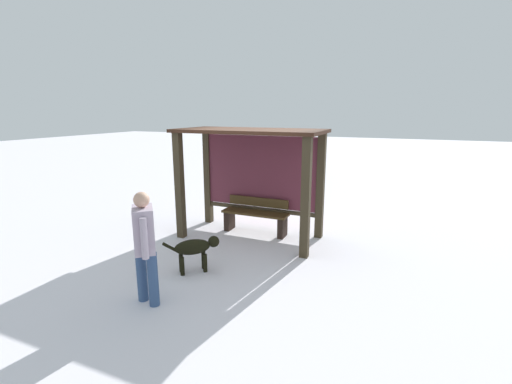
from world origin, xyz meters
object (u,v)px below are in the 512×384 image
Objects in this scene: bench_left_inside at (256,216)px; dog at (195,248)px; person_walking at (144,240)px; bus_shelter at (254,162)px.

bench_left_inside is 1.99× the size of dog.
person_walking is at bearing -94.13° from bench_left_inside.
person_walking reaches higher than dog.
person_walking is 2.16× the size of dog.
bench_left_inside is 3.29m from person_walking.
bench_left_inside is (0.00, 0.06, -1.19)m from bus_shelter.
bus_shelter is 2.38m from dog.
bus_shelter is 3.24m from person_walking.
dog is (0.07, 1.09, -0.52)m from person_walking.
bus_shelter is 2.02× the size of bench_left_inside.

